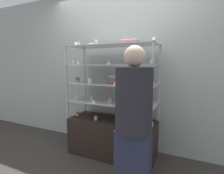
% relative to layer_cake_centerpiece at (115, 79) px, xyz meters
% --- Properties ---
extents(ground_plane, '(20.00, 20.00, 0.00)m').
position_rel_layer_cake_centerpiece_xyz_m(ground_plane, '(-0.02, -0.06, -1.15)').
color(ground_plane, '#38332D').
extents(back_wall, '(8.00, 0.05, 2.60)m').
position_rel_layer_cake_centerpiece_xyz_m(back_wall, '(-0.02, 0.34, 0.15)').
color(back_wall, '#A8B2AD').
rests_on(back_wall, ground_plane).
extents(display_base, '(1.28, 0.49, 0.55)m').
position_rel_layer_cake_centerpiece_xyz_m(display_base, '(-0.02, -0.06, -0.87)').
color(display_base, black).
rests_on(display_base, ground_plane).
extents(display_riser_lower, '(1.28, 0.49, 0.27)m').
position_rel_layer_cake_centerpiece_xyz_m(display_riser_lower, '(-0.02, -0.06, -0.34)').
color(display_riser_lower, '#B7B7BC').
rests_on(display_riser_lower, display_base).
extents(display_riser_middle, '(1.28, 0.49, 0.27)m').
position_rel_layer_cake_centerpiece_xyz_m(display_riser_middle, '(-0.02, -0.06, -0.07)').
color(display_riser_middle, '#B7B7BC').
rests_on(display_riser_middle, display_riser_lower).
extents(display_riser_upper, '(1.28, 0.49, 0.27)m').
position_rel_layer_cake_centerpiece_xyz_m(display_riser_upper, '(-0.02, -0.06, 0.20)').
color(display_riser_upper, '#B7B7BC').
rests_on(display_riser_upper, display_riser_middle).
extents(display_riser_top, '(1.28, 0.49, 0.27)m').
position_rel_layer_cake_centerpiece_xyz_m(display_riser_top, '(-0.02, -0.06, 0.47)').
color(display_riser_top, '#B7B7BC').
rests_on(display_riser_top, display_riser_upper).
extents(layer_cake_centerpiece, '(0.18, 0.18, 0.10)m').
position_rel_layer_cake_centerpiece_xyz_m(layer_cake_centerpiece, '(0.00, 0.00, 0.00)').
color(layer_cake_centerpiece, '#C66660').
rests_on(layer_cake_centerpiece, display_riser_middle).
extents(sheet_cake_frosted, '(0.22, 0.13, 0.06)m').
position_rel_layer_cake_centerpiece_xyz_m(sheet_cake_frosted, '(0.27, -0.10, 0.51)').
color(sheet_cake_frosted, '#C66660').
rests_on(sheet_cake_frosted, display_riser_top).
extents(cupcake_0, '(0.05, 0.05, 0.07)m').
position_rel_layer_cake_centerpiece_xyz_m(cupcake_0, '(-0.60, -0.11, -0.56)').
color(cupcake_0, beige).
rests_on(cupcake_0, display_base).
extents(cupcake_1, '(0.05, 0.05, 0.07)m').
position_rel_layer_cake_centerpiece_xyz_m(cupcake_1, '(-0.22, -0.19, -0.56)').
color(cupcake_1, '#CCB28C').
rests_on(cupcake_1, display_base).
extents(cupcake_2, '(0.05, 0.05, 0.07)m').
position_rel_layer_cake_centerpiece_xyz_m(cupcake_2, '(0.19, -0.12, -0.56)').
color(cupcake_2, beige).
rests_on(cupcake_2, display_base).
extents(cupcake_3, '(0.05, 0.05, 0.07)m').
position_rel_layer_cake_centerpiece_xyz_m(cupcake_3, '(0.57, -0.11, -0.56)').
color(cupcake_3, beige).
rests_on(cupcake_3, display_base).
extents(price_tag_0, '(0.04, 0.00, 0.04)m').
position_rel_layer_cake_centerpiece_xyz_m(price_tag_0, '(0.42, -0.28, -0.57)').
color(price_tag_0, white).
rests_on(price_tag_0, display_base).
extents(cupcake_4, '(0.05, 0.05, 0.07)m').
position_rel_layer_cake_centerpiece_xyz_m(cupcake_4, '(-0.60, -0.12, -0.29)').
color(cupcake_4, white).
rests_on(cupcake_4, display_riser_lower).
extents(cupcake_5, '(0.05, 0.05, 0.07)m').
position_rel_layer_cake_centerpiece_xyz_m(cupcake_5, '(-0.32, -0.13, -0.29)').
color(cupcake_5, beige).
rests_on(cupcake_5, display_riser_lower).
extents(cupcake_6, '(0.05, 0.05, 0.07)m').
position_rel_layer_cake_centerpiece_xyz_m(cupcake_6, '(-0.01, -0.13, -0.29)').
color(cupcake_6, beige).
rests_on(cupcake_6, display_riser_lower).
extents(cupcake_7, '(0.05, 0.05, 0.07)m').
position_rel_layer_cake_centerpiece_xyz_m(cupcake_7, '(0.26, -0.14, -0.29)').
color(cupcake_7, beige).
rests_on(cupcake_7, display_riser_lower).
extents(cupcake_8, '(0.05, 0.05, 0.07)m').
position_rel_layer_cake_centerpiece_xyz_m(cupcake_8, '(0.56, -0.15, -0.29)').
color(cupcake_8, '#CCB28C').
rests_on(cupcake_8, display_riser_lower).
extents(price_tag_1, '(0.04, 0.00, 0.04)m').
position_rel_layer_cake_centerpiece_xyz_m(price_tag_1, '(-0.19, -0.28, -0.30)').
color(price_tag_1, white).
rests_on(price_tag_1, display_riser_lower).
extents(cupcake_9, '(0.06, 0.06, 0.08)m').
position_rel_layer_cake_centerpiece_xyz_m(cupcake_9, '(-0.59, -0.11, -0.02)').
color(cupcake_9, beige).
rests_on(cupcake_9, display_riser_middle).
extents(cupcake_10, '(0.06, 0.06, 0.08)m').
position_rel_layer_cake_centerpiece_xyz_m(cupcake_10, '(-0.32, -0.17, -0.02)').
color(cupcake_10, beige).
rests_on(cupcake_10, display_riser_middle).
extents(cupcake_11, '(0.06, 0.06, 0.08)m').
position_rel_layer_cake_centerpiece_xyz_m(cupcake_11, '(0.28, -0.18, -0.02)').
color(cupcake_11, white).
rests_on(cupcake_11, display_riser_middle).
extents(cupcake_12, '(0.06, 0.06, 0.08)m').
position_rel_layer_cake_centerpiece_xyz_m(cupcake_12, '(0.57, -0.14, -0.02)').
color(cupcake_12, beige).
rests_on(cupcake_12, display_riser_middle).
extents(price_tag_2, '(0.04, 0.00, 0.04)m').
position_rel_layer_cake_centerpiece_xyz_m(price_tag_2, '(0.13, -0.28, -0.03)').
color(price_tag_2, white).
rests_on(price_tag_2, display_riser_middle).
extents(cupcake_13, '(0.05, 0.05, 0.07)m').
position_rel_layer_cake_centerpiece_xyz_m(cupcake_13, '(-0.60, -0.17, 0.25)').
color(cupcake_13, beige).
rests_on(cupcake_13, display_riser_upper).
extents(cupcake_14, '(0.05, 0.05, 0.07)m').
position_rel_layer_cake_centerpiece_xyz_m(cupcake_14, '(-0.01, -0.17, 0.25)').
color(cupcake_14, beige).
rests_on(cupcake_14, display_riser_upper).
extents(cupcake_15, '(0.05, 0.05, 0.07)m').
position_rel_layer_cake_centerpiece_xyz_m(cupcake_15, '(0.57, -0.14, 0.25)').
color(cupcake_15, white).
rests_on(cupcake_15, display_riser_upper).
extents(price_tag_3, '(0.04, 0.00, 0.04)m').
position_rel_layer_cake_centerpiece_xyz_m(price_tag_3, '(-0.44, -0.28, 0.24)').
color(price_tag_3, white).
rests_on(price_tag_3, display_riser_upper).
extents(cupcake_16, '(0.05, 0.05, 0.07)m').
position_rel_layer_cake_centerpiece_xyz_m(cupcake_16, '(-0.60, -0.10, 0.52)').
color(cupcake_16, beige).
rests_on(cupcake_16, display_riser_top).
extents(cupcake_17, '(0.05, 0.05, 0.07)m').
position_rel_layer_cake_centerpiece_xyz_m(cupcake_17, '(-0.21, -0.17, 0.52)').
color(cupcake_17, '#CCB28C').
rests_on(cupcake_17, display_riser_top).
extents(cupcake_18, '(0.05, 0.05, 0.07)m').
position_rel_layer_cake_centerpiece_xyz_m(cupcake_18, '(0.58, -0.10, 0.52)').
color(cupcake_18, '#CCB28C').
rests_on(cupcake_18, display_riser_top).
extents(price_tag_4, '(0.04, 0.00, 0.04)m').
position_rel_layer_cake_centerpiece_xyz_m(price_tag_4, '(-0.42, -0.28, 0.51)').
color(price_tag_4, white).
rests_on(price_tag_4, display_riser_top).
extents(donut_glazed, '(0.14, 0.14, 0.04)m').
position_rel_layer_cake_centerpiece_xyz_m(donut_glazed, '(-0.33, -0.06, 0.51)').
color(donut_glazed, '#EFE5CC').
rests_on(donut_glazed, display_riser_top).
extents(customer_figure, '(0.36, 0.36, 1.54)m').
position_rel_layer_cake_centerpiece_xyz_m(customer_figure, '(0.53, -0.74, -0.32)').
color(customer_figure, '#282D47').
rests_on(customer_figure, ground_plane).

